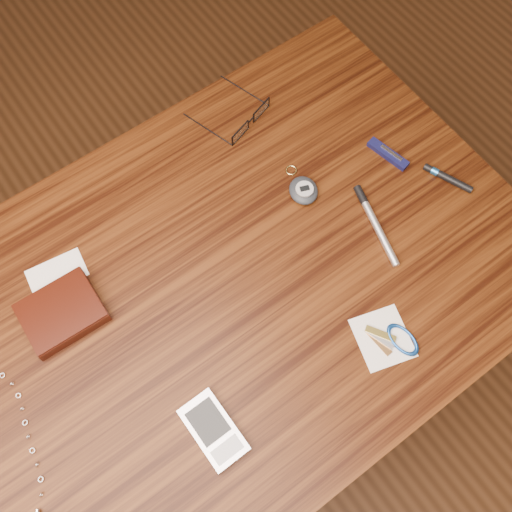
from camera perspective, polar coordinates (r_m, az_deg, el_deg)
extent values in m
plane|color=#472814|center=(1.65, -1.52, -11.78)|extent=(3.80, 3.80, 0.00)
cube|color=#3A1B09|center=(0.94, -2.61, -2.96)|extent=(1.00, 0.70, 0.03)
cylinder|color=#4C2814|center=(1.40, 21.05, -7.27)|extent=(0.05, 0.05, 0.71)
cylinder|color=#4C2814|center=(1.52, 5.61, 10.26)|extent=(0.05, 0.05, 0.71)
cube|color=black|center=(0.95, -18.82, -5.40)|extent=(0.12, 0.10, 0.02)
cube|color=black|center=(0.93, -19.06, -5.15)|extent=(0.12, 0.10, 0.00)
cube|color=silver|center=(0.98, -19.30, -1.62)|extent=(0.10, 0.07, 0.00)
cube|color=black|center=(1.05, -1.58, 12.22)|extent=(0.05, 0.02, 0.02)
cube|color=white|center=(1.05, -1.58, 12.22)|extent=(0.04, 0.01, 0.02)
cylinder|color=black|center=(1.07, -4.86, 12.50)|extent=(0.04, 0.11, 0.00)
cube|color=black|center=(1.08, 0.53, 14.40)|extent=(0.05, 0.02, 0.02)
cube|color=white|center=(1.08, 0.53, 14.40)|extent=(0.04, 0.01, 0.02)
cylinder|color=black|center=(1.12, -1.15, 16.22)|extent=(0.04, 0.11, 0.00)
cube|color=black|center=(1.06, -0.52, 13.45)|extent=(0.02, 0.01, 0.00)
torus|color=tan|center=(1.02, 3.54, 8.55)|extent=(0.02, 0.02, 0.00)
cylinder|color=silver|center=(0.91, -21.02, -22.75)|extent=(0.01, 0.01, 0.01)
torus|color=silver|center=(0.91, -20.67, -21.45)|extent=(0.01, 0.01, 0.01)
torus|color=silver|center=(0.92, -20.73, -20.16)|extent=(0.01, 0.01, 0.00)
torus|color=silver|center=(0.92, -21.04, -18.89)|extent=(0.01, 0.01, 0.01)
torus|color=silver|center=(0.92, -21.45, -17.65)|extent=(0.01, 0.01, 0.00)
torus|color=silver|center=(0.93, -21.82, -16.42)|extent=(0.01, 0.01, 0.01)
torus|color=silver|center=(0.93, -22.09, -15.18)|extent=(0.01, 0.01, 0.00)
torus|color=silver|center=(0.94, -22.34, -13.95)|extent=(0.01, 0.00, 0.01)
torus|color=silver|center=(0.94, -22.67, -12.75)|extent=(0.01, 0.01, 0.00)
torus|color=silver|center=(0.95, -23.23, -11.67)|extent=(0.01, 0.00, 0.01)
torus|color=silver|center=(0.96, -24.03, -10.84)|extent=(0.01, 0.01, 0.00)
cube|color=#BABABF|center=(0.87, -4.27, -16.97)|extent=(0.06, 0.11, 0.01)
cube|color=black|center=(0.86, -4.84, -16.19)|extent=(0.04, 0.06, 0.00)
cube|color=#9FA2A7|center=(0.85, -2.91, -18.78)|extent=(0.04, 0.02, 0.00)
ellipsoid|color=#21242A|center=(0.99, 4.77, 6.55)|extent=(0.07, 0.07, 0.02)
cylinder|color=#929599|center=(0.98, 4.88, 6.69)|extent=(0.03, 0.03, 0.00)
cube|color=black|center=(0.98, 4.89, 6.76)|extent=(0.02, 0.02, 0.00)
cube|color=silver|center=(0.92, 12.56, -8.00)|extent=(0.10, 0.11, 0.00)
torus|color=#154495|center=(0.92, 14.45, -8.10)|extent=(0.05, 0.05, 0.01)
cube|color=olive|center=(0.91, 12.19, -8.42)|extent=(0.01, 0.05, 0.00)
cube|color=silver|center=(0.91, 12.27, -8.01)|extent=(0.02, 0.05, 0.00)
cube|color=olive|center=(0.91, 12.36, -7.60)|extent=(0.03, 0.05, 0.00)
cube|color=#12133A|center=(1.06, 13.06, 9.91)|extent=(0.03, 0.08, 0.01)
cube|color=#BABABE|center=(1.05, 13.41, 10.02)|extent=(0.01, 0.05, 0.00)
cylinder|color=silver|center=(0.98, 11.92, 3.04)|extent=(0.05, 0.15, 0.01)
cylinder|color=black|center=(1.00, 10.44, 6.01)|extent=(0.02, 0.04, 0.01)
cylinder|color=black|center=(1.06, 18.64, 7.39)|extent=(0.04, 0.09, 0.01)
cylinder|color=#2769AE|center=(1.06, 17.44, 8.07)|extent=(0.02, 0.02, 0.01)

